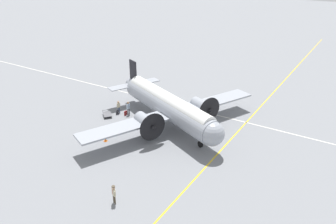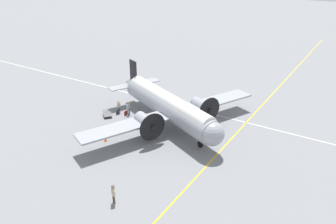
{
  "view_description": "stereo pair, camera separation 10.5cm",
  "coord_description": "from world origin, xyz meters",
  "px_view_note": "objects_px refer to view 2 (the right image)",
  "views": [
    {
      "loc": [
        29.68,
        18.62,
        18.06
      ],
      "look_at": [
        0.0,
        0.0,
        1.73
      ],
      "focal_mm": 35.0,
      "sensor_mm": 36.0,
      "label": 1
    },
    {
      "loc": [
        29.62,
        18.71,
        18.06
      ],
      "look_at": [
        0.0,
        0.0,
        1.73
      ],
      "focal_mm": 35.0,
      "sensor_mm": 36.0,
      "label": 2
    }
  ],
  "objects_px": {
    "suitcase_near_door": "(126,113)",
    "suitcase_upright_spare": "(117,112)",
    "passenger_boarding": "(119,106)",
    "baggage_cart": "(107,114)",
    "crew_foreground": "(113,192)",
    "traffic_cone": "(105,139)",
    "ramp_agent": "(128,107)",
    "airliner_main": "(170,107)"
  },
  "relations": [
    {
      "from": "airliner_main",
      "to": "passenger_boarding",
      "type": "relative_size",
      "value": 13.04
    },
    {
      "from": "passenger_boarding",
      "to": "suitcase_near_door",
      "type": "xyz_separation_m",
      "value": [
        0.04,
        1.14,
        -0.74
      ]
    },
    {
      "from": "ramp_agent",
      "to": "suitcase_near_door",
      "type": "height_order",
      "value": "ramp_agent"
    },
    {
      "from": "crew_foreground",
      "to": "ramp_agent",
      "type": "xyz_separation_m",
      "value": [
        -13.88,
        -9.51,
        0.04
      ]
    },
    {
      "from": "ramp_agent",
      "to": "traffic_cone",
      "type": "relative_size",
      "value": 3.83
    },
    {
      "from": "crew_foreground",
      "to": "ramp_agent",
      "type": "bearing_deg",
      "value": -30.95
    },
    {
      "from": "ramp_agent",
      "to": "traffic_cone",
      "type": "bearing_deg",
      "value": 19.86
    },
    {
      "from": "airliner_main",
      "to": "crew_foreground",
      "type": "relative_size",
      "value": 12.74
    },
    {
      "from": "passenger_boarding",
      "to": "baggage_cart",
      "type": "relative_size",
      "value": 0.88
    },
    {
      "from": "baggage_cart",
      "to": "traffic_cone",
      "type": "height_order",
      "value": "baggage_cart"
    },
    {
      "from": "ramp_agent",
      "to": "traffic_cone",
      "type": "xyz_separation_m",
      "value": [
        6.65,
        2.05,
        -0.9
      ]
    },
    {
      "from": "suitcase_upright_spare",
      "to": "ramp_agent",
      "type": "bearing_deg",
      "value": 115.5
    },
    {
      "from": "ramp_agent",
      "to": "baggage_cart",
      "type": "distance_m",
      "value": 2.82
    },
    {
      "from": "passenger_boarding",
      "to": "ramp_agent",
      "type": "xyz_separation_m",
      "value": [
        -0.22,
        1.42,
        0.09
      ]
    },
    {
      "from": "airliner_main",
      "to": "suitcase_upright_spare",
      "type": "xyz_separation_m",
      "value": [
        0.71,
        -7.53,
        -2.32
      ]
    },
    {
      "from": "suitcase_near_door",
      "to": "traffic_cone",
      "type": "bearing_deg",
      "value": 19.97
    },
    {
      "from": "airliner_main",
      "to": "baggage_cart",
      "type": "relative_size",
      "value": 11.47
    },
    {
      "from": "crew_foreground",
      "to": "passenger_boarding",
      "type": "height_order",
      "value": "crew_foreground"
    },
    {
      "from": "suitcase_near_door",
      "to": "suitcase_upright_spare",
      "type": "height_order",
      "value": "suitcase_near_door"
    },
    {
      "from": "crew_foreground",
      "to": "airliner_main",
      "type": "bearing_deg",
      "value": -52.02
    },
    {
      "from": "passenger_boarding",
      "to": "suitcase_near_door",
      "type": "height_order",
      "value": "passenger_boarding"
    },
    {
      "from": "crew_foreground",
      "to": "suitcase_near_door",
      "type": "height_order",
      "value": "crew_foreground"
    },
    {
      "from": "airliner_main",
      "to": "traffic_cone",
      "type": "relative_size",
      "value": 45.92
    },
    {
      "from": "crew_foreground",
      "to": "ramp_agent",
      "type": "height_order",
      "value": "ramp_agent"
    },
    {
      "from": "passenger_boarding",
      "to": "ramp_agent",
      "type": "relative_size",
      "value": 0.92
    },
    {
      "from": "suitcase_upright_spare",
      "to": "baggage_cart",
      "type": "xyz_separation_m",
      "value": [
        1.14,
        -0.7,
        0.01
      ]
    },
    {
      "from": "baggage_cart",
      "to": "passenger_boarding",
      "type": "bearing_deg",
      "value": 108.84
    },
    {
      "from": "crew_foreground",
      "to": "suitcase_near_door",
      "type": "bearing_deg",
      "value": -29.66
    },
    {
      "from": "passenger_boarding",
      "to": "baggage_cart",
      "type": "xyz_separation_m",
      "value": [
        1.55,
        -0.61,
        -0.76
      ]
    },
    {
      "from": "baggage_cart",
      "to": "suitcase_near_door",
      "type": "bearing_deg",
      "value": 81.04
    },
    {
      "from": "suitcase_near_door",
      "to": "traffic_cone",
      "type": "height_order",
      "value": "suitcase_near_door"
    },
    {
      "from": "passenger_boarding",
      "to": "traffic_cone",
      "type": "height_order",
      "value": "passenger_boarding"
    },
    {
      "from": "crew_foreground",
      "to": "traffic_cone",
      "type": "xyz_separation_m",
      "value": [
        -7.23,
        -7.47,
        -0.86
      ]
    },
    {
      "from": "ramp_agent",
      "to": "traffic_cone",
      "type": "height_order",
      "value": "ramp_agent"
    },
    {
      "from": "suitcase_upright_spare",
      "to": "traffic_cone",
      "type": "height_order",
      "value": "suitcase_upright_spare"
    },
    {
      "from": "passenger_boarding",
      "to": "airliner_main",
      "type": "bearing_deg",
      "value": 97.9
    },
    {
      "from": "airliner_main",
      "to": "ramp_agent",
      "type": "relative_size",
      "value": 11.98
    },
    {
      "from": "suitcase_near_door",
      "to": "suitcase_upright_spare",
      "type": "bearing_deg",
      "value": -70.53
    },
    {
      "from": "airliner_main",
      "to": "baggage_cart",
      "type": "distance_m",
      "value": 8.74
    },
    {
      "from": "airliner_main",
      "to": "ramp_agent",
      "type": "distance_m",
      "value": 6.37
    },
    {
      "from": "suitcase_upright_spare",
      "to": "crew_foreground",
      "type": "bearing_deg",
      "value": 39.31
    },
    {
      "from": "crew_foreground",
      "to": "traffic_cone",
      "type": "bearing_deg",
      "value": -19.44
    }
  ]
}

